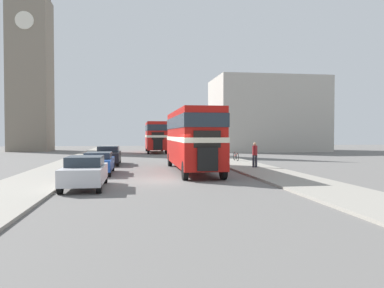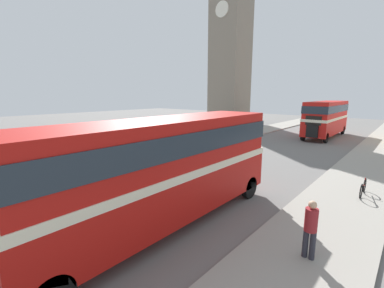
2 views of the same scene
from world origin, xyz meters
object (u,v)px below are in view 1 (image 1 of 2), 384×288
Objects in this scene: double_decker_bus at (192,136)px; car_parked_far at (108,155)px; car_parked_mid at (98,163)px; church_tower at (30,35)px; bicycle_on_pavement at (236,157)px; bus_distant at (156,135)px; pedestrian_walking at (255,153)px; car_parked_near at (85,172)px.

car_parked_far is at bearing 132.02° from double_decker_bus.
car_parked_mid is 39.68m from church_tower.
car_parked_mid reaches higher than bicycle_on_pavement.
car_parked_mid is 14.03m from bicycle_on_pavement.
car_parked_far reaches higher than bicycle_on_pavement.
bus_distant is 25.44m from pedestrian_walking.
church_tower is at bearing 119.47° from double_decker_bus.
double_decker_bus is at bearing -60.53° from church_tower.
car_parked_mid is at bearing -170.69° from pedestrian_walking.
car_parked_mid is (-5.02, -26.52, -1.71)m from bus_distant.
pedestrian_walking reaches higher than car_parked_mid.
car_parked_far is (-5.89, 6.54, -1.61)m from double_decker_bus.
bus_distant is at bearing -22.40° from church_tower.
bicycle_on_pavement is (11.07, 1.39, -0.30)m from car_parked_far.
car_parked_near reaches higher than car_parked_mid.
double_decker_bus is 2.33× the size of car_parked_far.
double_decker_bus reaches higher than bicycle_on_pavement.
car_parked_far is 2.65× the size of bicycle_on_pavement.
double_decker_bus is at bearing 48.06° from car_parked_near.
double_decker_bus is 1.10× the size of bus_distant.
car_parked_far is at bearing 89.36° from car_parked_near.
car_parked_near is at bearing -127.45° from bicycle_on_pavement.
car_parked_mid is 0.13× the size of church_tower.
double_decker_bus is at bearing -87.80° from bus_distant.
church_tower is (-12.83, 33.88, 16.21)m from car_parked_mid.
pedestrian_walking is at bearing 14.68° from double_decker_bus.
car_parked_mid is 10.91m from pedestrian_walking.
bus_distant is at bearing 92.20° from double_decker_bus.
double_decker_bus is 2.49× the size of car_parked_mid.
bicycle_on_pavement is at bearing 86.20° from pedestrian_walking.
bus_distant is 19.19m from bicycle_on_pavement.
bicycle_on_pavement is at bearing 37.03° from car_parked_mid.
church_tower is (-18.85, 33.35, 14.54)m from double_decker_bus.
pedestrian_walking is 1.01× the size of bicycle_on_pavement.
double_decker_bus is 6.09× the size of pedestrian_walking.
bicycle_on_pavement is 38.66m from church_tower.
car_parked_mid is at bearing -69.26° from church_tower.
pedestrian_walking is (4.74, 1.24, -1.26)m from double_decker_bus.
bus_distant is at bearing 81.24° from car_parked_near.
bicycle_on_pavement is 0.05× the size of church_tower.
church_tower reaches higher than car_parked_near.
car_parked_near is (-5.04, -32.71, -1.66)m from bus_distant.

